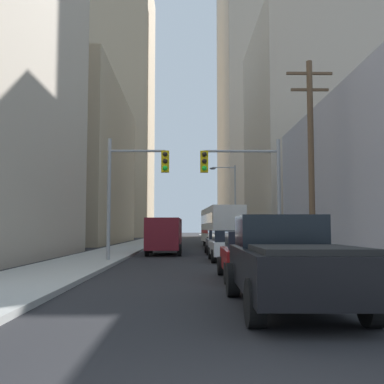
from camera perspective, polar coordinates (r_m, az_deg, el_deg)
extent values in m
cube|color=#9E9E99|center=(53.41, -6.03, -6.18)|extent=(3.28, 160.00, 0.15)
cube|color=#9E9E99|center=(53.50, 5.13, -6.19)|extent=(3.28, 160.00, 0.15)
cube|color=silver|center=(39.95, 3.57, -4.06)|extent=(2.95, 11.59, 2.90)
cube|color=black|center=(39.88, 1.76, -3.32)|extent=(0.44, 10.57, 0.80)
cube|color=red|center=(39.87, 1.76, -4.90)|extent=(0.44, 10.57, 0.28)
cylinder|color=black|center=(43.91, 1.63, -6.01)|extent=(0.32, 1.00, 1.00)
cylinder|color=black|center=(44.08, 4.70, -5.99)|extent=(0.32, 1.00, 1.00)
cylinder|color=black|center=(36.68, 2.14, -6.29)|extent=(0.32, 1.00, 1.00)
cylinder|color=black|center=(36.88, 5.81, -6.26)|extent=(0.32, 1.00, 1.00)
cube|color=black|center=(9.64, 11.86, -9.24)|extent=(2.14, 5.45, 0.80)
cube|color=black|center=(10.56, 10.62, -4.77)|extent=(1.85, 1.85, 0.70)
cube|color=black|center=(8.30, 13.89, -6.86)|extent=(1.82, 2.42, 0.10)
cylinder|color=black|center=(11.22, 5.03, -10.69)|extent=(0.28, 0.80, 0.80)
cylinder|color=black|center=(11.58, 14.68, -10.37)|extent=(0.28, 0.80, 0.80)
cylinder|color=black|center=(7.82, 7.74, -13.36)|extent=(0.28, 0.80, 0.80)
cylinder|color=black|center=(8.33, 21.25, -12.55)|extent=(0.28, 0.80, 0.80)
cube|color=maroon|center=(29.24, -3.41, -5.13)|extent=(2.15, 5.26, 1.90)
cube|color=black|center=(31.84, -3.20, -4.33)|extent=(1.76, 0.07, 0.60)
cylinder|color=black|center=(30.98, -5.07, -6.85)|extent=(0.24, 0.72, 0.72)
cylinder|color=black|center=(30.90, -1.49, -6.87)|extent=(0.24, 0.72, 0.72)
cylinder|color=black|center=(27.67, -5.57, -7.12)|extent=(0.24, 0.72, 0.72)
cylinder|color=black|center=(27.58, -1.56, -7.15)|extent=(0.24, 0.72, 0.72)
cube|color=maroon|center=(15.08, 7.27, -8.17)|extent=(1.94, 4.26, 0.65)
cube|color=black|center=(14.91, 7.32, -5.90)|extent=(1.65, 1.95, 0.55)
cylinder|color=black|center=(16.34, 3.56, -9.06)|extent=(0.22, 0.64, 0.64)
cylinder|color=black|center=(16.57, 9.60, -8.94)|extent=(0.22, 0.64, 0.64)
cylinder|color=black|center=(13.68, 4.46, -9.93)|extent=(0.22, 0.64, 0.64)
cylinder|color=black|center=(13.94, 11.65, -9.75)|extent=(0.22, 0.64, 0.64)
cube|color=white|center=(23.50, 4.57, -6.89)|extent=(1.83, 4.21, 0.65)
cube|color=black|center=(23.33, 4.60, -5.43)|extent=(1.60, 1.91, 0.55)
cylinder|color=black|center=(24.79, 2.27, -7.53)|extent=(0.22, 0.64, 0.64)
cylinder|color=black|center=(24.94, 6.27, -7.49)|extent=(0.22, 0.64, 0.64)
cylinder|color=black|center=(22.11, 2.66, -7.89)|extent=(0.22, 0.64, 0.64)
cylinder|color=black|center=(22.28, 7.14, -7.83)|extent=(0.22, 0.64, 0.64)
cube|color=slate|center=(29.89, 3.56, -6.39)|extent=(1.84, 4.22, 0.65)
cube|color=black|center=(29.73, 3.57, -5.25)|extent=(1.60, 1.92, 0.55)
cylinder|color=black|center=(31.19, 1.77, -6.92)|extent=(0.22, 0.64, 0.64)
cylinder|color=black|center=(31.32, 4.95, -6.90)|extent=(0.22, 0.64, 0.64)
cylinder|color=black|center=(28.51, 2.03, -7.14)|extent=(0.22, 0.64, 0.64)
cylinder|color=black|center=(28.65, 5.51, -7.11)|extent=(0.22, 0.64, 0.64)
cube|color=#B7BABF|center=(35.81, -2.85, -6.09)|extent=(1.94, 4.26, 0.65)
cube|color=black|center=(35.65, -2.86, -5.14)|extent=(1.65, 1.95, 0.55)
cylinder|color=black|center=(37.20, -4.12, -6.53)|extent=(0.22, 0.64, 0.64)
cylinder|color=black|center=(37.14, -1.44, -6.55)|extent=(0.22, 0.64, 0.64)
cylinder|color=black|center=(34.52, -4.37, -6.68)|extent=(0.22, 0.64, 0.64)
cylinder|color=black|center=(34.46, -1.48, -6.70)|extent=(0.22, 0.64, 0.64)
cylinder|color=gray|center=(22.74, -10.18, -0.97)|extent=(0.18, 0.18, 6.00)
cylinder|color=gray|center=(22.84, -6.72, 5.04)|extent=(2.71, 0.12, 0.12)
cube|color=gold|center=(22.67, -3.31, 3.74)|extent=(0.38, 0.30, 1.05)
sphere|color=black|center=(22.55, -3.33, 4.66)|extent=(0.24, 0.24, 0.24)
sphere|color=black|center=(22.50, -3.33, 3.81)|extent=(0.24, 0.24, 0.24)
sphere|color=#19D833|center=(22.45, -3.33, 2.95)|extent=(0.24, 0.24, 0.24)
cylinder|color=gray|center=(22.92, 10.65, -0.99)|extent=(0.18, 0.18, 6.00)
cylinder|color=gray|center=(22.90, 6.08, 5.01)|extent=(3.64, 0.12, 0.12)
cube|color=gold|center=(22.67, 1.51, 3.74)|extent=(0.38, 0.30, 1.05)
sphere|color=black|center=(22.55, 1.52, 4.65)|extent=(0.24, 0.24, 0.24)
sphere|color=black|center=(22.50, 1.52, 3.80)|extent=(0.24, 0.24, 0.24)
sphere|color=#19D833|center=(22.45, 1.53, 2.94)|extent=(0.24, 0.24, 0.24)
cylinder|color=brown|center=(22.60, 14.43, 3.75)|extent=(0.28, 0.28, 9.63)
cube|color=brown|center=(23.57, 14.22, 13.94)|extent=(2.20, 0.12, 0.12)
cube|color=brown|center=(23.33, 14.26, 12.08)|extent=(1.80, 0.12, 0.12)
cylinder|color=gray|center=(42.94, 5.34, -1.68)|extent=(0.16, 0.16, 7.50)
cylinder|color=gray|center=(43.16, 3.93, 3.03)|extent=(2.08, 0.10, 0.10)
ellipsoid|color=#4C4C51|center=(43.07, 2.54, 2.90)|extent=(0.56, 0.32, 0.20)
cube|color=tan|center=(57.73, -18.58, 3.07)|extent=(20.04, 28.79, 18.06)
cube|color=tan|center=(101.38, -9.76, 10.21)|extent=(16.58, 22.37, 54.70)
cube|color=#B7A893|center=(54.43, 20.04, 6.47)|extent=(23.36, 18.35, 23.53)
cube|color=#B7A893|center=(98.65, 10.90, 11.73)|extent=(24.16, 29.82, 58.29)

